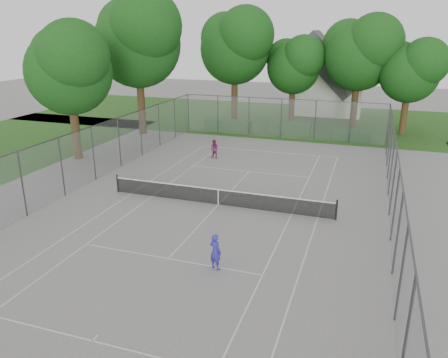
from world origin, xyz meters
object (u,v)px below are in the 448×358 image
(girl_player, at_px, (215,252))
(woman_player, at_px, (214,149))
(tennis_net, at_px, (218,196))
(house, at_px, (329,81))

(girl_player, height_order, woman_player, girl_player)
(tennis_net, bearing_deg, woman_player, 111.10)
(house, height_order, woman_player, house)
(girl_player, bearing_deg, tennis_net, -48.59)
(house, relative_size, girl_player, 5.97)
(tennis_net, height_order, woman_player, woman_player)
(house, height_order, girl_player, house)
(tennis_net, xyz_separation_m, house, (2.70, 30.75, 3.21))
(tennis_net, bearing_deg, house, 84.98)
(house, xyz_separation_m, woman_player, (-6.07, -22.01, -3.00))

